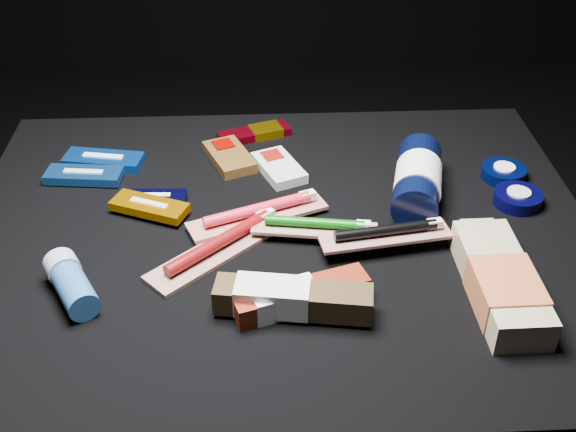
{
  "coord_description": "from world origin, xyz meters",
  "views": [
    {
      "loc": [
        -0.03,
        -0.89,
        1.06
      ],
      "look_at": [
        0.01,
        0.01,
        0.42
      ],
      "focal_mm": 45.0,
      "sensor_mm": 36.0,
      "label": 1
    }
  ],
  "objects_px": {
    "lotion_bottle": "(418,180)",
    "bodywash_bottle": "(501,284)",
    "deodorant_stick": "(71,283)",
    "toothpaste_carton_red": "(295,297)"
  },
  "relations": [
    {
      "from": "bodywash_bottle",
      "to": "toothpaste_carton_red",
      "type": "xyz_separation_m",
      "value": [
        -0.28,
        -0.01,
        -0.01
      ]
    },
    {
      "from": "lotion_bottle",
      "to": "deodorant_stick",
      "type": "height_order",
      "value": "lotion_bottle"
    },
    {
      "from": "bodywash_bottle",
      "to": "deodorant_stick",
      "type": "distance_m",
      "value": 0.58
    },
    {
      "from": "deodorant_stick",
      "to": "toothpaste_carton_red",
      "type": "xyz_separation_m",
      "value": [
        0.3,
        -0.04,
        -0.01
      ]
    },
    {
      "from": "lotion_bottle",
      "to": "deodorant_stick",
      "type": "xyz_separation_m",
      "value": [
        -0.51,
        -0.22,
        -0.01
      ]
    },
    {
      "from": "deodorant_stick",
      "to": "bodywash_bottle",
      "type": "bearing_deg",
      "value": -31.57
    },
    {
      "from": "lotion_bottle",
      "to": "deodorant_stick",
      "type": "relative_size",
      "value": 1.97
    },
    {
      "from": "bodywash_bottle",
      "to": "deodorant_stick",
      "type": "xyz_separation_m",
      "value": [
        -0.58,
        0.03,
        -0.0
      ]
    },
    {
      "from": "lotion_bottle",
      "to": "bodywash_bottle",
      "type": "height_order",
      "value": "lotion_bottle"
    },
    {
      "from": "bodywash_bottle",
      "to": "toothpaste_carton_red",
      "type": "relative_size",
      "value": 1.26
    }
  ]
}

